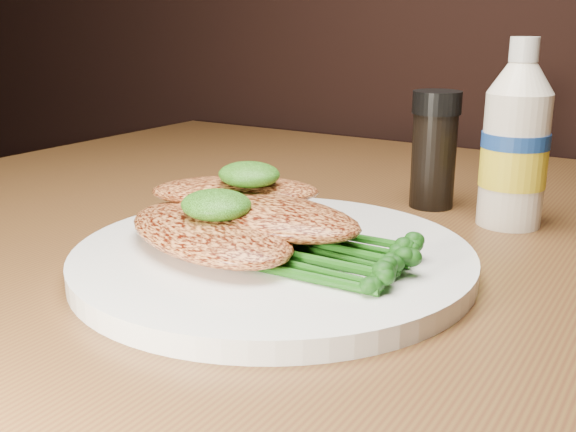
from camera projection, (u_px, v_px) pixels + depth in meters
The scene contains 9 objects.
plate at pixel (273, 258), 0.51m from camera, with size 0.30×0.30×0.02m, color white.
chicken_front at pixel (209, 232), 0.50m from camera, with size 0.17×0.09×0.03m, color #D48043.
chicken_mid at pixel (264, 215), 0.51m from camera, with size 0.17×0.08×0.03m, color #D48043.
chicken_back at pixel (235, 191), 0.56m from camera, with size 0.14×0.07×0.02m, color #D48043.
pesto_front at pixel (216, 205), 0.49m from camera, with size 0.06×0.05×0.02m, color #153708.
pesto_back at pixel (249, 174), 0.54m from camera, with size 0.05×0.05×0.02m, color #153708.
broccolini_bundle at pixel (327, 247), 0.47m from camera, with size 0.15×0.12×0.02m, color #185111, non-canonical shape.
mayo_bottle at pixel (516, 134), 0.59m from camera, with size 0.06×0.06×0.17m, color white, non-canonical shape.
pepper_grinder at pixel (434, 150), 0.66m from camera, with size 0.05×0.05×0.11m, color black, non-canonical shape.
Camera 1 is at (0.20, 0.50, 0.93)m, focal length 41.84 mm.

